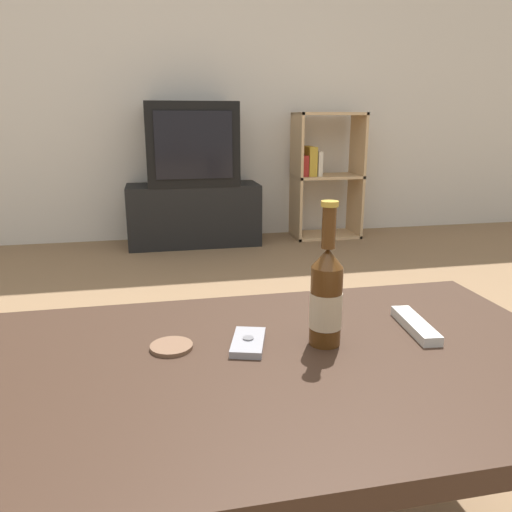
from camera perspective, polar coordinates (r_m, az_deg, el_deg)
name	(u,v)px	position (r m, az deg, el deg)	size (l,w,h in m)	color
back_wall	(173,58)	(3.85, -9.47, 21.38)	(8.00, 0.05, 2.60)	beige
coffee_table	(270,393)	(0.96, 1.63, -15.34)	(1.18, 0.69, 0.47)	#332116
tv_stand	(194,215)	(3.65, -7.11, 4.72)	(0.93, 0.36, 0.44)	black
television	(192,144)	(3.58, -7.38, 12.59)	(0.62, 0.38, 0.56)	black
bookshelf	(323,173)	(3.85, 7.68, 9.34)	(0.50, 0.30, 0.93)	tan
beer_bottle	(326,296)	(0.96, 8.03, -4.56)	(0.06, 0.06, 0.28)	#47280F
cell_phone	(248,342)	(0.98, -0.89, -9.82)	(0.09, 0.13, 0.02)	gray
remote_control	(415,325)	(1.10, 17.74, -7.52)	(0.06, 0.17, 0.02)	beige
coaster	(171,347)	(0.98, -9.64, -10.18)	(0.08, 0.08, 0.01)	brown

